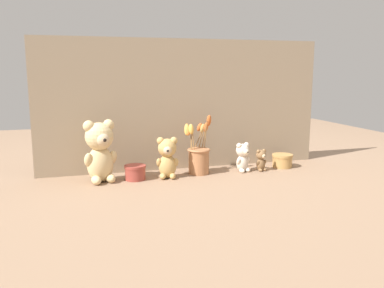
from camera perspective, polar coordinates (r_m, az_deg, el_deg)
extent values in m
plane|color=#8E7056|center=(2.09, 0.16, -4.40)|extent=(4.00, 4.00, 0.00)
cube|color=gray|center=(2.19, -1.10, 5.50)|extent=(1.55, 0.02, 0.69)
ellipsoid|color=#DBBC84|center=(2.00, -12.74, -2.78)|extent=(0.15, 0.13, 0.17)
sphere|color=#DBBC84|center=(1.97, -12.90, 1.05)|extent=(0.13, 0.13, 0.13)
sphere|color=#D1B289|center=(1.93, -12.42, 0.61)|extent=(0.06, 0.06, 0.06)
sphere|color=black|center=(1.90, -12.16, 0.53)|extent=(0.02, 0.02, 0.02)
sphere|color=#DBBC84|center=(1.98, -11.64, 2.65)|extent=(0.05, 0.05, 0.05)
sphere|color=#DBBC84|center=(1.95, -14.30, 2.43)|extent=(0.05, 0.05, 0.05)
ellipsoid|color=#DBBC84|center=(2.00, -11.04, -1.80)|extent=(0.05, 0.07, 0.08)
ellipsoid|color=#DBBC84|center=(1.96, -14.36, -2.16)|extent=(0.05, 0.07, 0.08)
ellipsoid|color=#DBBC84|center=(1.99, -11.36, -4.72)|extent=(0.06, 0.08, 0.04)
ellipsoid|color=#DBBC84|center=(1.97, -13.29, -4.96)|extent=(0.06, 0.08, 0.04)
ellipsoid|color=tan|center=(2.03, -3.47, -3.12)|extent=(0.10, 0.09, 0.12)
sphere|color=tan|center=(2.01, -3.50, -0.54)|extent=(0.09, 0.09, 0.09)
sphere|color=#D1B289|center=(1.98, -3.45, -0.88)|extent=(0.04, 0.04, 0.04)
sphere|color=black|center=(1.96, -3.43, -0.96)|extent=(0.01, 0.01, 0.01)
sphere|color=tan|center=(2.01, -2.57, 0.48)|extent=(0.04, 0.04, 0.04)
sphere|color=tan|center=(2.00, -4.45, 0.45)|extent=(0.04, 0.04, 0.04)
ellipsoid|color=tan|center=(2.02, -2.28, -2.56)|extent=(0.03, 0.04, 0.05)
ellipsoid|color=tan|center=(2.02, -4.65, -2.61)|extent=(0.03, 0.04, 0.05)
ellipsoid|color=tan|center=(2.02, -2.74, -4.52)|extent=(0.04, 0.05, 0.03)
ellipsoid|color=tan|center=(2.02, -4.11, -4.55)|extent=(0.04, 0.05, 0.03)
ellipsoid|color=beige|center=(2.17, 7.09, -2.70)|extent=(0.08, 0.07, 0.09)
sphere|color=beige|center=(2.15, 7.13, -0.88)|extent=(0.07, 0.07, 0.07)
sphere|color=beige|center=(2.14, 7.57, -1.10)|extent=(0.03, 0.03, 0.03)
sphere|color=black|center=(2.13, 7.82, -1.15)|extent=(0.01, 0.01, 0.01)
sphere|color=beige|center=(2.17, 7.65, -0.11)|extent=(0.03, 0.03, 0.03)
sphere|color=beige|center=(2.13, 6.63, -0.24)|extent=(0.03, 0.03, 0.03)
ellipsoid|color=beige|center=(2.18, 7.82, -2.22)|extent=(0.03, 0.04, 0.04)
ellipsoid|color=beige|center=(2.14, 6.54, -2.43)|extent=(0.03, 0.04, 0.04)
ellipsoid|color=beige|center=(2.17, 7.77, -3.61)|extent=(0.03, 0.04, 0.02)
ellipsoid|color=beige|center=(2.15, 7.03, -3.75)|extent=(0.03, 0.04, 0.02)
ellipsoid|color=olive|center=(2.21, 9.63, -2.86)|extent=(0.06, 0.05, 0.07)
sphere|color=olive|center=(2.19, 9.67, -1.51)|extent=(0.05, 0.05, 0.05)
sphere|color=#D1B289|center=(2.18, 10.00, -1.68)|extent=(0.03, 0.03, 0.03)
sphere|color=black|center=(2.17, 10.17, -1.72)|extent=(0.01, 0.01, 0.01)
sphere|color=olive|center=(2.20, 10.06, -0.94)|extent=(0.02, 0.02, 0.02)
sphere|color=olive|center=(2.18, 9.31, -1.04)|extent=(0.02, 0.02, 0.02)
ellipsoid|color=olive|center=(2.22, 10.18, -2.50)|extent=(0.02, 0.03, 0.03)
ellipsoid|color=olive|center=(2.19, 9.23, -2.65)|extent=(0.02, 0.03, 0.03)
ellipsoid|color=olive|center=(2.21, 10.13, -3.53)|extent=(0.02, 0.03, 0.02)
ellipsoid|color=olive|center=(2.19, 9.58, -3.62)|extent=(0.02, 0.03, 0.02)
cylinder|color=#AD7047|center=(2.11, 0.97, -2.43)|extent=(0.11, 0.11, 0.13)
torus|color=#AD7047|center=(2.10, 0.97, -0.84)|extent=(0.12, 0.12, 0.01)
cylinder|color=olive|center=(2.13, 1.03, 0.92)|extent=(0.05, 0.02, 0.11)
ellipsoid|color=#C65B28|center=(2.14, 1.07, 2.39)|extent=(0.04, 0.04, 0.05)
cylinder|color=olive|center=(2.10, 1.94, 1.34)|extent=(0.01, 0.04, 0.15)
ellipsoid|color=#C65B28|center=(2.09, 2.39, 3.32)|extent=(0.03, 0.04, 0.06)
cylinder|color=olive|center=(2.08, -0.07, 0.59)|extent=(0.01, 0.04, 0.10)
ellipsoid|color=orange|center=(2.07, -0.54, 1.88)|extent=(0.03, 0.04, 0.06)
cylinder|color=olive|center=(2.12, 1.33, 0.83)|extent=(0.03, 0.02, 0.10)
ellipsoid|color=tan|center=(2.12, 1.48, 2.22)|extent=(0.04, 0.04, 0.05)
cylinder|color=olive|center=(2.09, -0.18, 0.68)|extent=(0.02, 0.04, 0.10)
ellipsoid|color=gold|center=(2.08, -0.75, 2.04)|extent=(0.04, 0.05, 0.07)
cylinder|color=olive|center=(2.07, 0.17, 0.68)|extent=(0.01, 0.03, 0.11)
ellipsoid|color=gold|center=(2.06, -0.11, 2.09)|extent=(0.03, 0.04, 0.06)
cylinder|color=olive|center=(2.11, 1.69, 0.88)|extent=(0.02, 0.03, 0.11)
ellipsoid|color=#C65B28|center=(2.11, 1.97, 2.35)|extent=(0.03, 0.04, 0.06)
cylinder|color=#993D33|center=(2.02, -7.95, -4.18)|extent=(0.10, 0.10, 0.06)
cylinder|color=#993D33|center=(2.01, -7.98, -3.18)|extent=(0.11, 0.11, 0.01)
cylinder|color=tan|center=(2.31, 12.55, -2.47)|extent=(0.11, 0.11, 0.06)
cylinder|color=tan|center=(2.30, 12.58, -1.58)|extent=(0.11, 0.11, 0.01)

